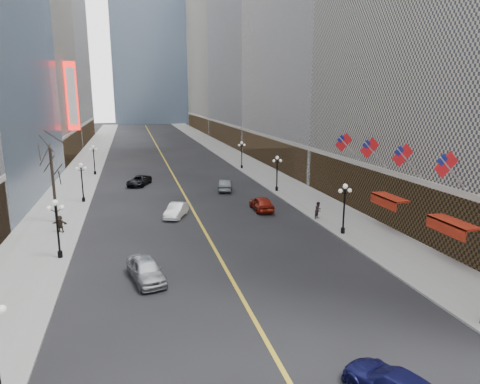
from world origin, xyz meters
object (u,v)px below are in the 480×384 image
streetlamp_east_1 (344,203)px  car_sb_mid (262,203)px  streetlamp_west_1 (57,223)px  car_nb_mid (176,210)px  car_sb_far (225,185)px  streetlamp_west_3 (94,157)px  streetlamp_east_3 (242,152)px  car_nb_far (139,181)px  streetlamp_east_2 (277,170)px  streetlamp_west_2 (82,178)px  car_nb_near (146,270)px

streetlamp_east_1 → car_sb_mid: 10.98m
streetlamp_west_1 → car_nb_mid: (9.80, 9.45, -2.20)m
streetlamp_east_1 → car_nb_mid: bearing=145.6°
car_sb_far → car_nb_mid: bearing=70.7°
streetlamp_east_1 → streetlamp_west_3: size_ratio=1.00×
streetlamp_east_3 → car_sb_mid: size_ratio=0.98×
car_nb_far → streetlamp_east_3: bearing=51.0°
streetlamp_east_2 → car_sb_mid: bearing=-119.1°
streetlamp_west_1 → car_sb_mid: bearing=27.1°
streetlamp_west_2 → car_nb_mid: streetlamp_west_2 is taller
streetlamp_east_3 → streetlamp_west_3: same height
streetlamp_east_1 → streetlamp_west_1: (-23.60, 0.00, 0.00)m
car_nb_near → car_nb_mid: bearing=63.4°
streetlamp_east_2 → streetlamp_west_3: (-23.60, 18.00, 0.00)m
streetlamp_east_3 → car_nb_near: streetlamp_east_3 is taller
streetlamp_east_2 → car_sb_mid: streetlamp_east_2 is taller
car_nb_far → car_sb_far: 12.49m
streetlamp_west_3 → car_nb_mid: bearing=-69.7°
streetlamp_west_3 → car_nb_far: 11.74m
car_nb_near → car_nb_mid: size_ratio=1.09×
streetlamp_east_3 → car_nb_far: streetlamp_east_3 is taller
streetlamp_east_1 → car_nb_mid: (-13.80, 9.45, -2.20)m
car_nb_far → streetlamp_west_1: bearing=-81.8°
streetlamp_east_1 → streetlamp_west_2: same height
streetlamp_east_2 → streetlamp_west_1: 29.68m
car_nb_mid → car_nb_near: bearing=-80.3°
streetlamp_west_1 → car_sb_mid: size_ratio=0.98×
streetlamp_east_2 → car_sb_far: size_ratio=1.02×
streetlamp_west_2 → streetlamp_west_3: size_ratio=1.00×
car_nb_mid → car_sb_mid: (9.20, 0.30, 0.08)m
streetlamp_east_3 → car_sb_far: streetlamp_east_3 is taller
streetlamp_east_3 → car_nb_near: (-17.41, -41.56, -2.11)m
streetlamp_east_2 → car_nb_mid: streetlamp_east_2 is taller
streetlamp_east_3 → streetlamp_east_2: bearing=-90.0°
car_nb_far → car_sb_mid: bearing=-31.2°
streetlamp_east_1 → car_nb_near: bearing=-162.3°
streetlamp_west_3 → car_nb_far: size_ratio=0.92×
streetlamp_east_2 → streetlamp_west_2: same height
car_sb_far → streetlamp_east_2: bearing=175.7°
streetlamp_east_2 → car_nb_near: (-17.41, -23.56, -2.11)m
streetlamp_west_2 → car_sb_far: streetlamp_west_2 is taller
streetlamp_west_1 → car_nb_near: bearing=-42.0°
streetlamp_east_1 → streetlamp_west_3: (-23.60, 36.00, 0.00)m
car_nb_near → car_nb_far: 32.02m
streetlamp_west_2 → streetlamp_east_2: bearing=0.0°
car_nb_far → streetlamp_east_1: bearing=-35.1°
streetlamp_west_3 → car_nb_near: (6.19, -41.56, -2.11)m
streetlamp_west_2 → car_nb_far: (6.46, 8.45, -2.22)m
streetlamp_east_3 → streetlamp_west_2: size_ratio=1.00×
streetlamp_east_2 → streetlamp_west_2: bearing=180.0°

